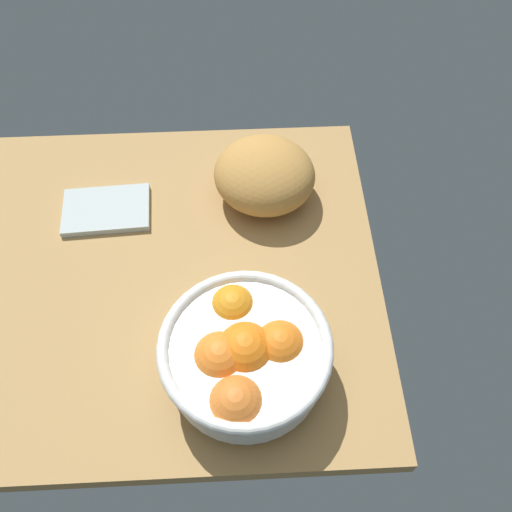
# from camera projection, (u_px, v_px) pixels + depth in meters

# --- Properties ---
(ground_plane) EXTENTS (0.70, 0.62, 0.03)m
(ground_plane) POSITION_uv_depth(u_px,v_px,m) (159.00, 277.00, 0.90)
(ground_plane) COLOR #AE834C
(fruit_bowl) EXTENTS (0.23, 0.23, 0.11)m
(fruit_bowl) POSITION_uv_depth(u_px,v_px,m) (244.00, 356.00, 0.75)
(fruit_bowl) COLOR white
(fruit_bowl) RESTS_ON ground
(bread_loaf) EXTENTS (0.21, 0.21, 0.10)m
(bread_loaf) POSITION_uv_depth(u_px,v_px,m) (264.00, 175.00, 0.94)
(bread_loaf) COLOR #BE8741
(bread_loaf) RESTS_ON ground
(napkin_folded) EXTENTS (0.15, 0.10, 0.01)m
(napkin_folded) POSITION_uv_depth(u_px,v_px,m) (106.00, 210.00, 0.95)
(napkin_folded) COLOR #B5C1BF
(napkin_folded) RESTS_ON ground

